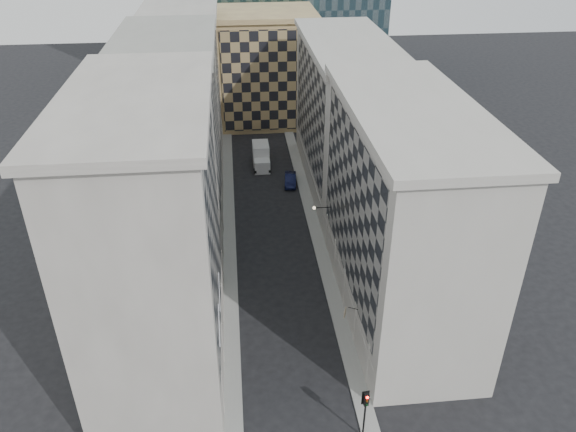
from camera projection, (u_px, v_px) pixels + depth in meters
sidewalk_west at (229, 231)px, 68.30m from camera, size 1.50×100.00×0.15m
sidewalk_east at (315, 227)px, 69.23m from camera, size 1.50×100.00×0.15m
bldg_left_a at (155, 236)px, 45.56m from camera, size 10.80×22.80×23.70m
bldg_left_b at (175, 138)px, 64.68m from camera, size 10.80×22.80×22.70m
bldg_left_c at (186, 84)px, 83.79m from camera, size 10.80×22.80×21.70m
bldg_right_a at (401, 213)px, 51.66m from camera, size 10.80×26.80×20.70m
bldg_right_b at (345, 116)px, 75.05m from camera, size 10.80×28.80×19.70m
tan_block at (266, 67)px, 96.68m from camera, size 16.80×14.80×18.80m
flagpoles_left at (219, 308)px, 43.65m from camera, size 0.10×6.33×2.33m
bracket_lamp at (316, 208)px, 60.90m from camera, size 1.98×0.36×0.36m
traffic_light at (366, 405)px, 41.20m from camera, size 0.57×0.51×4.56m
box_truck at (261, 157)px, 83.90m from camera, size 2.39×5.87×3.22m
dark_car at (290, 180)px, 78.86m from camera, size 2.04×4.60×1.47m
shop_sign at (346, 312)px, 49.57m from camera, size 1.29×0.71×0.83m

